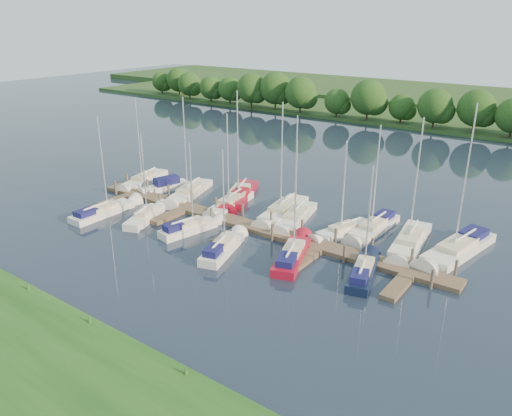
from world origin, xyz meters
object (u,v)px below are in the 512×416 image
Objects in this scene: sailboat_n_5 at (282,212)px; sailboat_n_0 at (143,181)px; dock at (244,228)px; motorboat at (165,187)px; sailboat_s_2 at (190,229)px.

sailboat_n_0 is at bearing -4.80° from sailboat_n_5.
motorboat is (-14.55, 3.87, 0.18)m from dock.
sailboat_s_2 is at bearing -137.62° from dock.
dock is at bearing 72.35° from sailboat_n_5.
sailboat_s_2 is at bearing 138.96° from sailboat_n_0.
motorboat is at bearing 157.68° from sailboat_s_2.
motorboat is at bearing 163.64° from sailboat_n_0.
motorboat is 0.68× the size of sailboat_s_2.
sailboat_s_2 reaches higher than motorboat.
motorboat reaches higher than dock.
sailboat_n_5 is at bearing 80.63° from dock.
motorboat is (3.97, -0.18, 0.11)m from sailboat_n_0.
sailboat_n_5 is at bearing -158.63° from motorboat.
sailboat_n_5 is (15.41, 1.36, -0.10)m from motorboat.
sailboat_n_5 is 9.92m from sailboat_s_2.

